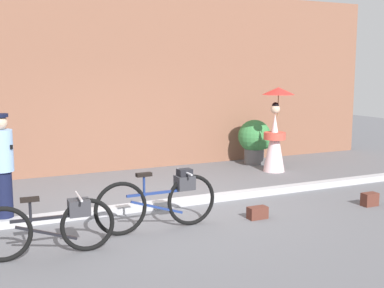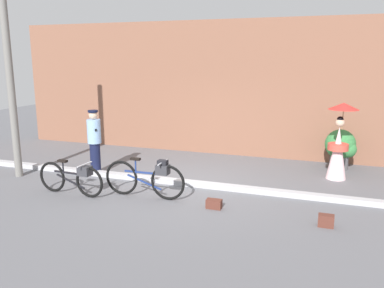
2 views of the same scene
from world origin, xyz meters
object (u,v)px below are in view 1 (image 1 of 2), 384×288
Objects in this scene: bicycle_far_side at (162,199)px; person_with_parasol at (275,131)px; person_officer at (2,167)px; backpack_on_pavement at (258,213)px; bicycle_near_officer at (52,225)px; potted_plant_by_door at (256,139)px; backpack_spare at (370,199)px.

person_with_parasol is at bearing 35.84° from bicycle_far_side.
person_officer is 3.86m from backpack_on_pavement.
bicycle_near_officer is at bearing -175.83° from backpack_on_pavement.
person_with_parasol is 1.00m from potted_plant_by_door.
bicycle_far_side is 1.56m from backpack_on_pavement.
potted_plant_by_door is at bearing 84.43° from person_with_parasol.
bicycle_near_officer is 5.51× the size of backpack_on_pavement.
backpack_on_pavement is (1.51, -0.15, -0.35)m from bicycle_far_side.
person_with_parasol is (5.42, 3.13, 0.51)m from bicycle_near_officer.
person_with_parasol is 6.97× the size of backpack_spare.
person_officer reaches higher than backpack_spare.
bicycle_far_side is at bearing -136.52° from potted_plant_by_door.
backpack_on_pavement is at bearing -20.51° from person_officer.
bicycle_far_side is 3.65m from backpack_spare.
potted_plant_by_door is at bearing 23.08° from person_officer.
backpack_on_pavement is (3.11, 0.23, -0.29)m from bicycle_near_officer.
person_officer reaches higher than backpack_on_pavement.
potted_plant_by_door is (3.91, 3.70, 0.16)m from bicycle_far_side.
bicycle_near_officer is 5.23m from backpack_spare.
bicycle_near_officer is 1.68m from person_officer.
bicycle_far_side is at bearing 174.71° from backpack_spare.
backpack_spare is at bearing -93.67° from person_with_parasol.
bicycle_near_officer is 6.22× the size of backpack_spare.
person_officer is 5.89m from backpack_spare.
bicycle_near_officer is 0.91× the size of bicycle_far_side.
bicycle_far_side is 1.11× the size of person_officer.
person_with_parasol is at bearing 86.33° from backpack_spare.
bicycle_near_officer is at bearing -74.58° from person_officer.
bicycle_far_side is 4.73m from person_with_parasol.
bicycle_far_side is 0.98× the size of person_with_parasol.
person_officer is at bearing 150.02° from bicycle_far_side.
bicycle_near_officer is 1.65m from bicycle_far_side.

